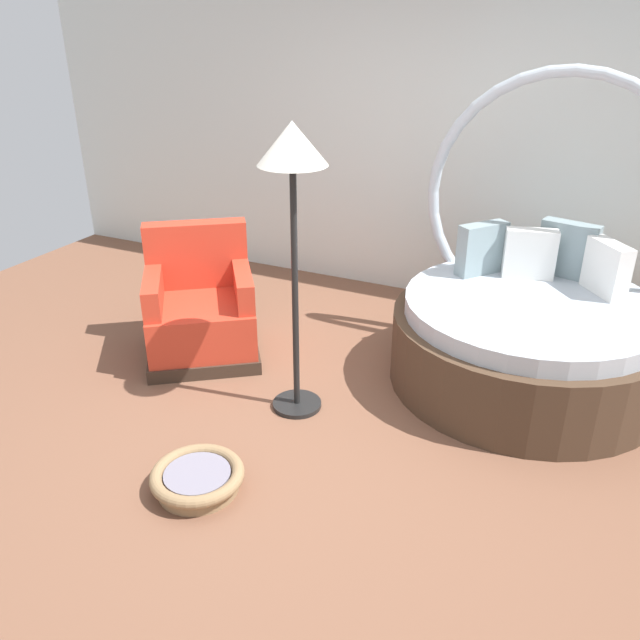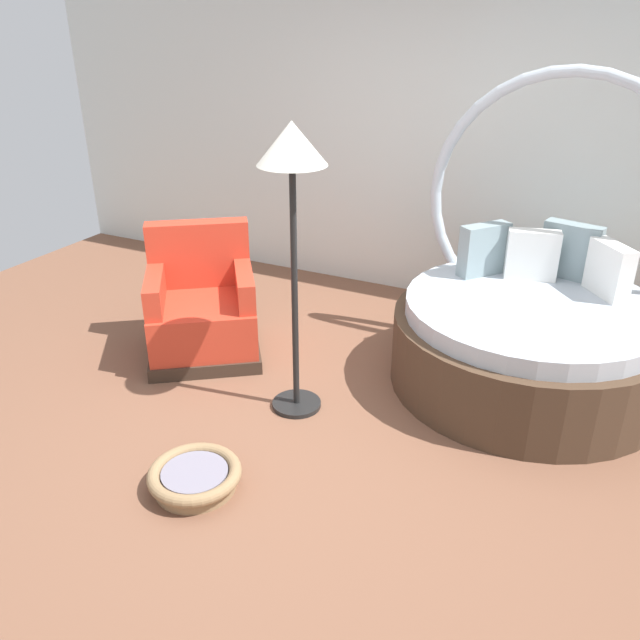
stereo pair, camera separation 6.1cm
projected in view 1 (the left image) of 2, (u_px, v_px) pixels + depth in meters
The scene contains 6 objects.
ground_plane at pixel (310, 430), 4.02m from camera, with size 8.00×8.00×0.02m, color brown.
back_wall at pixel (438, 133), 5.39m from camera, with size 8.00×0.12×2.86m, color silver.
round_daybed at pixel (530, 324), 4.41m from camera, with size 1.83×1.83×2.05m.
red_armchair at pixel (201, 311), 4.79m from camera, with size 1.11×1.11×0.94m.
pet_basket at pixel (198, 478), 3.47m from camera, with size 0.51×0.51×0.13m.
floor_lamp at pixel (293, 174), 3.58m from camera, with size 0.40×0.40×1.82m.
Camera 1 is at (1.49, -2.97, 2.34)m, focal length 36.09 mm.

